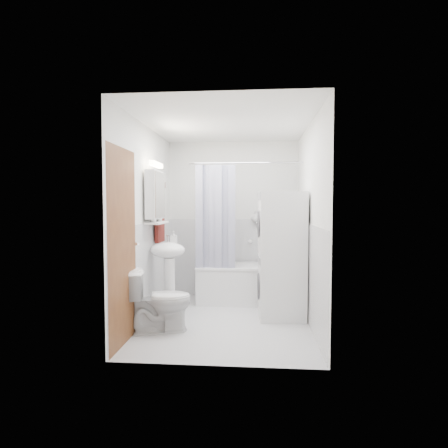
# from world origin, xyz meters

# --- Properties ---
(floor) EXTENTS (2.60, 2.60, 0.00)m
(floor) POSITION_xyz_m (0.00, 0.00, 0.00)
(floor) COLOR silver
(floor) RESTS_ON ground
(room_walls) EXTENTS (2.60, 2.60, 2.60)m
(room_walls) POSITION_xyz_m (0.00, 0.00, 1.49)
(room_walls) COLOR white
(room_walls) RESTS_ON ground
(wainscot) EXTENTS (1.98, 2.58, 2.58)m
(wainscot) POSITION_xyz_m (0.00, 0.29, 0.60)
(wainscot) COLOR white
(wainscot) RESTS_ON ground
(door) EXTENTS (0.05, 2.00, 2.00)m
(door) POSITION_xyz_m (-0.95, -0.55, 1.00)
(door) COLOR brown
(door) RESTS_ON ground
(bathtub) EXTENTS (1.42, 0.67, 0.54)m
(bathtub) POSITION_xyz_m (0.22, 0.92, 0.30)
(bathtub) COLOR white
(bathtub) RESTS_ON ground
(tub_spout) EXTENTS (0.04, 0.12, 0.04)m
(tub_spout) POSITION_xyz_m (0.42, 1.25, 0.86)
(tub_spout) COLOR silver
(tub_spout) RESTS_ON room_walls
(curtain_rod) EXTENTS (1.60, 0.02, 0.02)m
(curtain_rod) POSITION_xyz_m (0.22, 0.64, 2.00)
(curtain_rod) COLOR silver
(curtain_rod) RESTS_ON room_walls
(shower_curtain) EXTENTS (0.55, 0.02, 1.45)m
(shower_curtain) POSITION_xyz_m (-0.20, 0.64, 1.25)
(shower_curtain) COLOR #131545
(shower_curtain) RESTS_ON curtain_rod
(sink) EXTENTS (0.44, 0.37, 1.04)m
(sink) POSITION_xyz_m (-0.75, 0.13, 0.70)
(sink) COLOR white
(sink) RESTS_ON ground
(medicine_cabinet) EXTENTS (0.13, 0.50, 0.71)m
(medicine_cabinet) POSITION_xyz_m (-0.90, 0.10, 1.57)
(medicine_cabinet) COLOR white
(medicine_cabinet) RESTS_ON room_walls
(shelf) EXTENTS (0.18, 0.54, 0.02)m
(shelf) POSITION_xyz_m (-0.89, 0.10, 1.20)
(shelf) COLOR silver
(shelf) RESTS_ON room_walls
(shower_caddy) EXTENTS (0.22, 0.06, 0.02)m
(shower_caddy) POSITION_xyz_m (0.47, 1.24, 1.15)
(shower_caddy) COLOR silver
(shower_caddy) RESTS_ON room_walls
(towel) EXTENTS (0.07, 0.34, 0.83)m
(towel) POSITION_xyz_m (-0.94, 0.44, 1.34)
(towel) COLOR maroon
(towel) RESTS_ON room_walls
(washer_dryer) EXTENTS (0.60, 0.59, 1.59)m
(washer_dryer) POSITION_xyz_m (0.68, 0.20, 0.79)
(washer_dryer) COLOR white
(washer_dryer) RESTS_ON ground
(toilet) EXTENTS (0.80, 0.58, 0.70)m
(toilet) POSITION_xyz_m (-0.72, -0.44, 0.35)
(toilet) COLOR white
(toilet) RESTS_ON ground
(soap_pump) EXTENTS (0.08, 0.17, 0.08)m
(soap_pump) POSITION_xyz_m (-0.71, 0.25, 0.95)
(soap_pump) COLOR gray
(soap_pump) RESTS_ON sink
(shelf_bottle) EXTENTS (0.07, 0.18, 0.07)m
(shelf_bottle) POSITION_xyz_m (-0.89, -0.05, 1.25)
(shelf_bottle) COLOR gray
(shelf_bottle) RESTS_ON shelf
(shelf_cup) EXTENTS (0.10, 0.09, 0.10)m
(shelf_cup) POSITION_xyz_m (-0.89, 0.22, 1.26)
(shelf_cup) COLOR gray
(shelf_cup) RESTS_ON shelf
(shampoo_a) EXTENTS (0.13, 0.17, 0.13)m
(shampoo_a) POSITION_xyz_m (0.35, 1.24, 1.23)
(shampoo_a) COLOR gray
(shampoo_a) RESTS_ON shower_caddy
(shampoo_b) EXTENTS (0.08, 0.21, 0.08)m
(shampoo_b) POSITION_xyz_m (0.47, 1.24, 1.20)
(shampoo_b) COLOR #2929A6
(shampoo_b) RESTS_ON shower_caddy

